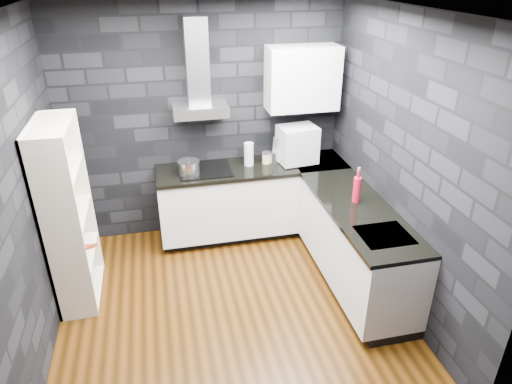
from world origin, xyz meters
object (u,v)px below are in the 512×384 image
object	(u,v)px
pot	(189,168)
glass_vase	(249,154)
utensil_crock	(274,157)
appliance_garage	(297,144)
storage_jar	(266,158)
red_bottle	(357,190)
fruit_bowl	(67,215)
bookshelf	(68,216)

from	to	relation	value
pot	glass_vase	world-z (taller)	glass_vase
utensil_crock	appliance_garage	size ratio (longest dim) A/B	0.33
pot	glass_vase	size ratio (longest dim) A/B	0.85
glass_vase	storage_jar	world-z (taller)	glass_vase
utensil_crock	red_bottle	bearing A→B (deg)	-64.34
storage_jar	appliance_garage	bearing A→B (deg)	-8.99
pot	glass_vase	distance (m)	0.71
fruit_bowl	storage_jar	bearing A→B (deg)	22.06
pot	storage_jar	bearing A→B (deg)	8.02
pot	appliance_garage	bearing A→B (deg)	3.28
pot	fruit_bowl	world-z (taller)	pot
storage_jar	glass_vase	bearing A→B (deg)	-176.78
pot	red_bottle	xyz separation A→B (m)	(1.54, -0.99, 0.05)
pot	utensil_crock	world-z (taller)	pot
storage_jar	red_bottle	distance (m)	1.29
pot	appliance_garage	size ratio (longest dim) A/B	0.54
storage_jar	red_bottle	bearing A→B (deg)	-60.65
utensil_crock	fruit_bowl	xyz separation A→B (m)	(-2.19, -0.84, -0.03)
appliance_garage	red_bottle	xyz separation A→B (m)	(0.28, -1.06, -0.10)
storage_jar	fruit_bowl	xyz separation A→B (m)	(-2.10, -0.85, -0.02)
appliance_garage	glass_vase	bearing A→B (deg)	168.59
glass_vase	appliance_garage	xyz separation A→B (m)	(0.56, -0.04, 0.09)
red_bottle	fruit_bowl	distance (m)	2.74
pot	glass_vase	bearing A→B (deg)	9.45
pot	bookshelf	bearing A→B (deg)	-150.70
glass_vase	fruit_bowl	bearing A→B (deg)	-156.05
bookshelf	fruit_bowl	size ratio (longest dim) A/B	8.43
pot	storage_jar	world-z (taller)	pot
glass_vase	red_bottle	size ratio (longest dim) A/B	1.05
storage_jar	fruit_bowl	distance (m)	2.26
pot	bookshelf	distance (m)	1.36
storage_jar	fruit_bowl	bearing A→B (deg)	-157.94
appliance_garage	utensil_crock	bearing A→B (deg)	162.91
utensil_crock	appliance_garage	xyz separation A→B (m)	(0.26, -0.05, 0.16)
pot	appliance_garage	xyz separation A→B (m)	(1.26, 0.07, 0.15)
storage_jar	appliance_garage	world-z (taller)	appliance_garage
storage_jar	red_bottle	world-z (taller)	red_bottle
utensil_crock	pot	bearing A→B (deg)	-173.30
utensil_crock	red_bottle	xyz separation A→B (m)	(0.53, -1.11, 0.06)
red_bottle	glass_vase	bearing A→B (deg)	127.17
storage_jar	utensil_crock	distance (m)	0.10
pot	storage_jar	xyz separation A→B (m)	(0.91, 0.13, -0.02)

